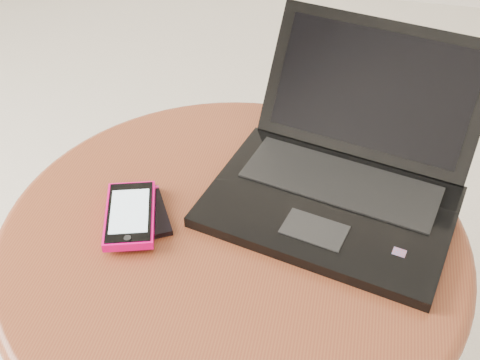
# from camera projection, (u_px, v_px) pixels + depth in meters

# --- Properties ---
(table) EXTENTS (0.67, 0.67, 0.53)m
(table) POSITION_uv_depth(u_px,v_px,m) (233.00, 282.00, 0.94)
(table) COLOR #4D280D
(table) RESTS_ON ground
(laptop) EXTENTS (0.41, 0.42, 0.20)m
(laptop) POSITION_uv_depth(u_px,v_px,m) (342.00, 171.00, 0.90)
(laptop) COLOR black
(laptop) RESTS_ON table
(phone_black) EXTENTS (0.10, 0.11, 0.01)m
(phone_black) POSITION_uv_depth(u_px,v_px,m) (147.00, 213.00, 0.88)
(phone_black) COLOR black
(phone_black) RESTS_ON table
(phone_pink) EXTENTS (0.10, 0.14, 0.02)m
(phone_pink) POSITION_uv_depth(u_px,v_px,m) (130.00, 215.00, 0.86)
(phone_pink) COLOR #E90169
(phone_pink) RESTS_ON phone_black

